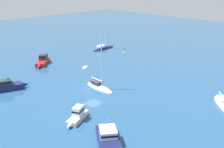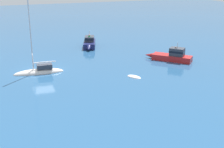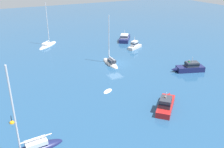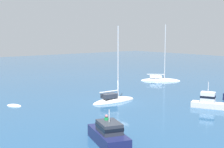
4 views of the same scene
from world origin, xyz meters
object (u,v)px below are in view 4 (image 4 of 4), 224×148
sailboat (114,100)px  sailboat_1 (160,80)px  powerboat (210,102)px  launch (107,134)px  skiff (14,106)px

sailboat → sailboat_1: (-7.72, 16.83, -0.01)m
powerboat → sailboat_1: 20.00m
powerboat → launch: powerboat is taller
sailboat → skiff: 11.40m
powerboat → sailboat: size_ratio=0.49×
skiff → sailboat_1: (-2.31, 26.86, 0.15)m
launch → sailboat: bearing=-22.9°
launch → sailboat: sailboat is taller
sailboat → skiff: bearing=154.8°
launch → sailboat_1: size_ratio=0.59×
skiff → sailboat_1: sailboat_1 is taller
launch → sailboat_1: (-18.33, 26.30, -0.54)m
powerboat → sailboat_1: (-16.86, 10.74, -0.50)m
skiff → launch: bearing=150.7°
sailboat → sailboat_1: sailboat_1 is taller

